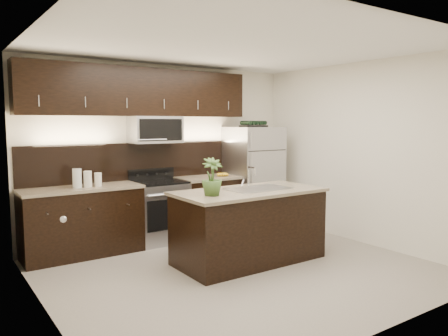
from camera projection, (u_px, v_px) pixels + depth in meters
name	position (u px, v px, depth m)	size (l,w,h in m)	color
ground	(239.00, 269.00, 5.40)	(4.50, 4.50, 0.00)	gray
room_walls	(234.00, 132.00, 5.13)	(4.52, 4.02, 2.71)	silver
counter_run	(147.00, 213.00, 6.48)	(3.51, 0.65, 0.94)	black
upper_fixtures	(143.00, 100.00, 6.44)	(3.49, 0.40, 1.66)	black
island	(249.00, 225.00, 5.68)	(1.96, 0.96, 0.94)	black
sink_faucet	(258.00, 188.00, 5.73)	(0.84, 0.50, 0.28)	silver
refrigerator	(253.00, 178.00, 7.49)	(0.83, 0.75, 1.73)	#B2B2B7
wine_rack	(253.00, 124.00, 7.39)	(0.43, 0.26, 0.10)	black
plant	(212.00, 177.00, 5.19)	(0.25, 0.25, 0.45)	#355421
canisters	(85.00, 179.00, 5.86)	(0.39, 0.12, 0.26)	silver
french_press	(236.00, 168.00, 7.28)	(0.10, 0.10, 0.28)	silver
bananas	(219.00, 174.00, 7.05)	(0.20, 0.15, 0.06)	gold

